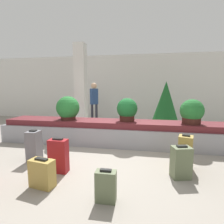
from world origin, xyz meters
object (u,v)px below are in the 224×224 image
Objects in this scene: pillar at (81,88)px; decorated_tree at (165,105)px; suitcase_0 at (42,173)px; potted_plant_1 at (68,109)px; suitcase_3 at (185,152)px; traveler_0 at (94,99)px; potted_plant_0 at (192,112)px; suitcase_4 at (59,156)px; suitcase_2 at (34,146)px; suitcase_1 at (181,162)px; potted_plant_2 at (127,110)px; suitcase_5 at (106,186)px.

pillar is 1.75× the size of decorated_tree.
suitcase_0 is 0.71× the size of potted_plant_1.
pillar reaches higher than suitcase_3.
suitcase_0 is 5.19m from traveler_0.
decorated_tree is (2.93, -1.20, -0.11)m from traveler_0.
potted_plant_0 is 3.42m from potted_plant_1.
decorated_tree reaches higher than suitcase_4.
suitcase_2 is at bearing -158.49° from potted_plant_0.
pillar is 4.61× the size of suitcase_2.
traveler_0 is (-2.86, 4.37, 0.82)m from suitcase_1.
decorated_tree reaches higher than potted_plant_1.
decorated_tree is at bearing 56.14° from suitcase_4.
potted_plant_2 is (1.91, 1.50, 0.66)m from suitcase_2.
potted_plant_1 is at bearing 113.91° from suitcase_0.
suitcase_2 is 0.89m from suitcase_4.
potted_plant_1 is at bearing 122.37° from suitcase_5.
potted_plant_2 is at bearing 177.37° from potted_plant_0.
traveler_0 is at bearing 89.83° from potted_plant_1.
decorated_tree reaches higher than suitcase_2.
pillar is 3.12m from decorated_tree.
potted_plant_2 is at bearing 150.51° from suitcase_3.
potted_plant_2 is (1.12, 1.90, 0.67)m from suitcase_4.
potted_plant_1 is at bearing 109.29° from suitcase_4.
potted_plant_0 is (0.55, 1.63, 0.69)m from suitcase_1.
pillar is 1.75× the size of traveler_0.
suitcase_2 reaches higher than suitcase_4.
suitcase_5 is at bearing -157.68° from suitcase_1.
traveler_0 is (-0.60, 4.56, 0.79)m from suitcase_4.
potted_plant_0 is 0.99× the size of potted_plant_2.
traveler_0 reaches higher than potted_plant_0.
suitcase_3 is 3.33m from potted_plant_1.
traveler_0 reaches higher than potted_plant_2.
potted_plant_2 reaches higher than suitcase_0.
suitcase_2 is 2.17m from suitcase_5.
pillar is 2.40m from potted_plant_2.
suitcase_3 is at bearing 53.94° from suitcase_1.
traveler_0 is at bearing 122.95° from potted_plant_2.
suitcase_1 is 3.25m from decorated_tree.
suitcase_3 is 0.38× the size of traveler_0.
pillar reaches higher than suitcase_2.
traveler_0 reaches higher than suitcase_2.
decorated_tree reaches higher than suitcase_0.
suitcase_0 is at bearing 48.86° from traveler_0.
suitcase_5 is (-1.18, -0.89, -0.06)m from suitcase_1.
suitcase_3 is 1.96m from potted_plant_2.
potted_plant_0 is at bearing 93.60° from traveler_0.
suitcase_1 is 0.92× the size of potted_plant_2.
suitcase_5 is at bearing 60.02° from traveler_0.
pillar is 4.97× the size of potted_plant_0.
suitcase_1 is at bearing 75.51° from traveler_0.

